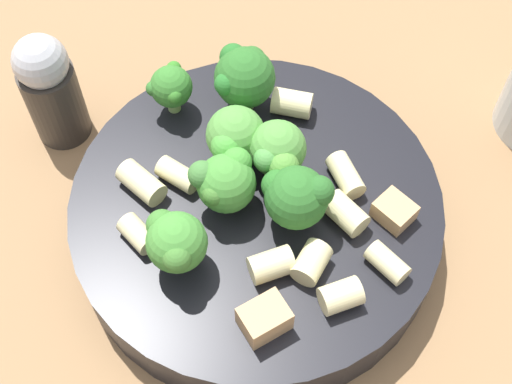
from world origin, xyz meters
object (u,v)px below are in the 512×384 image
pasta_bowl (256,213)px  rigatoni_5 (141,183)px  broccoli_floret_0 (280,153)px  broccoli_floret_4 (235,137)px  rigatoni_0 (271,265)px  rigatoni_8 (341,296)px  rigatoni_6 (178,175)px  broccoli_floret_2 (299,191)px  broccoli_floret_5 (171,87)px  chicken_chunk_0 (264,319)px  broccoli_floret_6 (225,181)px  pepper_shaker (50,89)px  rigatoni_2 (292,103)px  rigatoni_4 (138,234)px  broccoli_floret_1 (175,242)px  rigatoni_3 (346,175)px  broccoli_floret_3 (244,76)px  rigatoni_1 (387,264)px  rigatoni_7 (311,262)px  rigatoni_9 (346,213)px  chicken_chunk_1 (394,211)px

pasta_bowl → rigatoni_5: 0.07m
broccoli_floret_0 → broccoli_floret_4: size_ratio=1.04×
rigatoni_0 → rigatoni_8: size_ratio=1.10×
rigatoni_6 → rigatoni_8: rigatoni_8 is taller
rigatoni_5 → broccoli_floret_2: bearing=20.5°
broccoli_floret_5 → rigatoni_0: size_ratio=1.46×
broccoli_floret_2 → rigatoni_0: (0.01, -0.04, -0.02)m
rigatoni_0 → chicken_chunk_0: size_ratio=0.97×
broccoli_floret_6 → pepper_shaker: pepper_shaker is taller
rigatoni_2 → pepper_shaker: size_ratio=0.29×
rigatoni_0 → rigatoni_2: 0.12m
broccoli_floret_0 → rigatoni_2: (-0.02, 0.05, -0.02)m
rigatoni_0 → rigatoni_4: 0.08m
broccoli_floret_1 → rigatoni_8: 0.10m
rigatoni_3 → rigatoni_4: 0.13m
rigatoni_4 → pasta_bowl: bearing=52.4°
pasta_bowl → rigatoni_0: 0.05m
broccoli_floret_1 → rigatoni_0: broccoli_floret_1 is taller
rigatoni_4 → rigatoni_8: bearing=12.3°
broccoli_floret_1 → broccoli_floret_5: 0.11m
broccoli_floret_3 → rigatoni_8: 0.15m
rigatoni_0 → rigatoni_3: (0.01, 0.08, -0.00)m
broccoli_floret_0 → chicken_chunk_0: size_ratio=1.67×
rigatoni_6 → pasta_bowl: bearing=14.5°
broccoli_floret_1 → broccoli_floret_4: size_ratio=1.05×
broccoli_floret_1 → rigatoni_1: (0.10, 0.06, -0.02)m
rigatoni_1 → rigatoni_5: size_ratio=0.85×
broccoli_floret_2 → broccoli_floret_3: broccoli_floret_3 is taller
broccoli_floret_3 → rigatoni_8: bearing=-37.7°
rigatoni_5 → broccoli_floret_3: bearing=78.5°
pasta_bowl → chicken_chunk_0: chicken_chunk_0 is taller
broccoli_floret_0 → chicken_chunk_0: 0.10m
broccoli_floret_0 → broccoli_floret_4: bearing=-175.3°
rigatoni_4 → chicken_chunk_0: (0.09, -0.01, 0.00)m
broccoli_floret_4 → chicken_chunk_0: size_ratio=1.60×
broccoli_floret_0 → broccoli_floret_3: broccoli_floret_3 is taller
rigatoni_3 → broccoli_floret_2: bearing=-110.8°
broccoli_floret_5 → rigatoni_2: bearing=29.4°
rigatoni_7 → rigatoni_2: bearing=125.2°
rigatoni_9 → rigatoni_3: bearing=117.4°
broccoli_floret_6 → rigatoni_8: bearing=-13.7°
broccoli_floret_5 → rigatoni_7: (0.13, -0.06, -0.01)m
broccoli_floret_2 → rigatoni_2: bearing=122.2°
rigatoni_0 → rigatoni_7: 0.02m
broccoli_floret_2 → broccoli_floret_5: broccoli_floret_2 is taller
broccoli_floret_3 → broccoli_floret_2: bearing=-37.9°
broccoli_floret_1 → rigatoni_6: (-0.03, 0.05, -0.02)m
broccoli_floret_6 → rigatoni_9: (0.07, 0.03, -0.02)m
broccoli_floret_3 → rigatoni_5: broccoli_floret_3 is taller
chicken_chunk_1 → rigatoni_5: bearing=-156.0°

